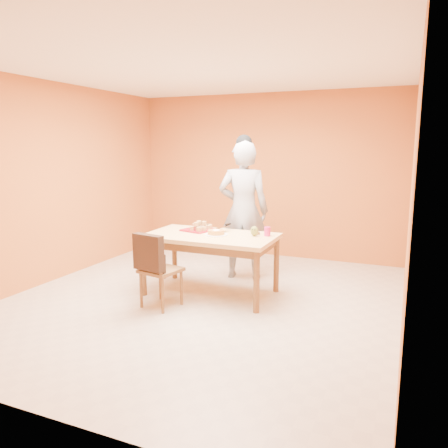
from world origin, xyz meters
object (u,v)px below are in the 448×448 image
at_px(red_dinner_plate, 200,227).
at_px(pastry_platter, 198,230).
at_px(sponge_cake, 216,232).
at_px(dining_chair, 160,268).
at_px(dining_table, 211,242).
at_px(person, 243,211).
at_px(egg_ornament, 254,231).
at_px(checker_tin, 256,233).
at_px(magenta_glass, 267,231).

bearing_deg(red_dinner_plate, pastry_platter, -74.16).
bearing_deg(sponge_cake, dining_chair, -122.64).
relative_size(dining_table, dining_chair, 1.81).
distance_m(person, egg_ornament, 0.80).
relative_size(dining_chair, egg_ornament, 7.20).
bearing_deg(dining_table, dining_chair, -117.52).
relative_size(dining_chair, pastry_platter, 2.57).
distance_m(sponge_cake, checker_tin, 0.50).
distance_m(dining_chair, red_dinner_plate, 1.05).
bearing_deg(magenta_glass, checker_tin, 161.56).
bearing_deg(sponge_cake, egg_ornament, 16.12).
height_order(person, checker_tin, person).
distance_m(magenta_glass, checker_tin, 0.18).
distance_m(dining_chair, checker_tin, 1.28).
distance_m(person, magenta_glass, 0.83).
bearing_deg(pastry_platter, red_dinner_plate, 105.84).
height_order(sponge_cake, magenta_glass, magenta_glass).
height_order(pastry_platter, egg_ornament, egg_ornament).
bearing_deg(dining_table, sponge_cake, -0.89).
bearing_deg(checker_tin, pastry_platter, -174.07).
distance_m(red_dinner_plate, checker_tin, 0.82).
xyz_separation_m(dining_table, egg_ornament, (0.53, 0.13, 0.16)).
bearing_deg(egg_ornament, dining_table, 177.28).
relative_size(dining_chair, checker_tin, 9.06).
height_order(dining_table, dining_chair, dining_chair).
height_order(dining_chair, magenta_glass, dining_chair).
xyz_separation_m(pastry_platter, egg_ornament, (0.79, -0.04, 0.05)).
bearing_deg(egg_ornament, magenta_glass, 9.27).
height_order(dining_chair, pastry_platter, dining_chair).
distance_m(dining_table, person, 0.87).
relative_size(dining_chair, person, 0.46).
bearing_deg(magenta_glass, dining_table, -163.56).
xyz_separation_m(magenta_glass, checker_tin, (-0.16, 0.05, -0.04)).
xyz_separation_m(red_dinner_plate, egg_ornament, (0.84, -0.22, 0.05)).
bearing_deg(magenta_glass, pastry_platter, -178.44).
bearing_deg(egg_ornament, person, 103.87).
relative_size(pastry_platter, checker_tin, 3.52).
xyz_separation_m(pastry_platter, magenta_glass, (0.93, 0.03, 0.05)).
distance_m(pastry_platter, sponge_cake, 0.38).
height_order(dining_table, pastry_platter, pastry_platter).
xyz_separation_m(dining_table, magenta_glass, (0.67, 0.20, 0.15)).
height_order(dining_chair, sponge_cake, dining_chair).
relative_size(egg_ornament, magenta_glass, 1.10).
distance_m(red_dinner_plate, egg_ornament, 0.87).
distance_m(person, sponge_cake, 0.83).
relative_size(person, egg_ornament, 15.56).
relative_size(person, red_dinner_plate, 6.93).
distance_m(dining_chair, sponge_cake, 0.84).
bearing_deg(checker_tin, dining_table, -153.56).
bearing_deg(sponge_cake, magenta_glass, 18.54).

